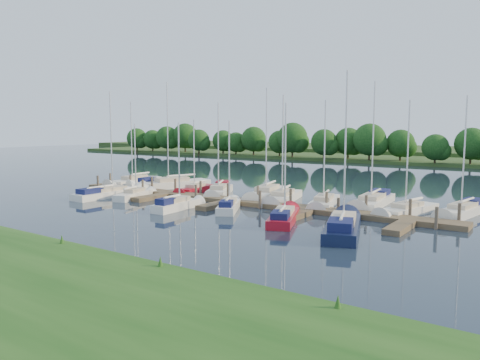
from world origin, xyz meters
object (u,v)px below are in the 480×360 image
Objects in this scene: dock at (230,202)px; sailboat_n_5 at (267,195)px; motorboat at (147,185)px; sailboat_s_2 at (177,206)px; sailboat_n_0 at (134,183)px.

dock is 3.54× the size of sailboat_n_5.
sailboat_s_2 is (12.79, -8.79, 0.01)m from motorboat.
sailboat_n_0 is 2.31× the size of motorboat.
sailboat_s_2 is (15.80, -9.66, 0.05)m from sailboat_n_0.
sailboat_s_2 is at bearing 146.97° from sailboat_n_0.
motorboat is 0.58× the size of sailboat_s_2.
motorboat is at bearing 165.59° from dock.
sailboat_n_0 is at bearing -21.23° from motorboat.
motorboat is at bearing -8.41° from sailboat_n_5.
sailboat_n_0 is 18.52m from sailboat_s_2.
dock is at bearing 163.70° from sailboat_n_0.
sailboat_n_5 reaches higher than dock.
sailboat_s_2 is (-2.87, -10.09, 0.05)m from sailboat_n_5.
sailboat_n_5 reaches higher than sailboat_s_2.
dock is 5.12× the size of sailboat_s_2.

